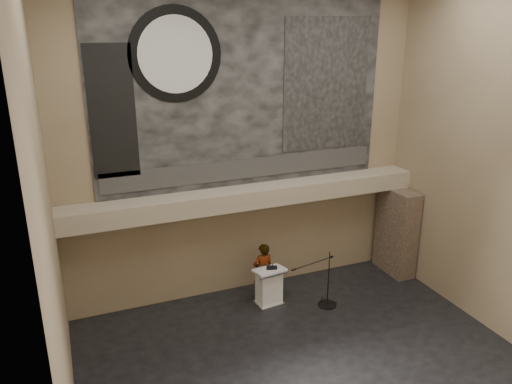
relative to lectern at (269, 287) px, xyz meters
name	(u,v)px	position (x,y,z in m)	size (l,w,h in m)	color
floor	(309,367)	(-0.21, -2.77, -0.55)	(10.00, 10.00, 0.00)	black
wall_back	(245,147)	(-0.21, 1.23, 3.70)	(10.00, 0.02, 8.50)	#816D51
wall_front	(464,281)	(-0.21, -6.77, 3.70)	(10.00, 0.02, 8.50)	#816D51
wall_left	(48,226)	(-5.21, -2.77, 3.70)	(0.02, 8.00, 8.50)	#816D51
wall_right	(503,165)	(4.79, -2.77, 3.70)	(0.02, 8.00, 8.50)	#816D51
soffit	(250,196)	(-0.21, 0.83, 2.40)	(10.00, 0.80, 0.50)	gray
sprinkler_left	(194,215)	(-1.81, 0.78, 2.12)	(0.04, 0.04, 0.06)	#B2893D
sprinkler_right	(313,198)	(1.69, 0.78, 2.12)	(0.04, 0.04, 0.06)	#B2893D
banner	(245,93)	(-0.21, 1.20, 5.15)	(8.00, 0.05, 5.00)	black
banner_text_strip	(246,168)	(-0.21, 1.16, 3.10)	(7.76, 0.02, 0.55)	#2C2C2C
banner_clock_rim	(176,55)	(-2.01, 1.16, 6.15)	(2.30, 2.30, 0.02)	black
banner_clock_face	(176,55)	(-2.01, 1.14, 6.15)	(1.84, 1.84, 0.02)	silver
banner_building_print	(326,85)	(2.19, 1.16, 5.25)	(2.60, 0.02, 3.60)	black
banner_brick_print	(112,113)	(-3.61, 1.16, 4.85)	(1.10, 0.02, 3.20)	black
stone_pier	(396,231)	(4.44, 0.38, 0.80)	(0.60, 1.40, 2.70)	#44352A
lectern	(269,287)	(0.00, 0.00, 0.00)	(0.87, 0.66, 1.14)	silver
binder	(272,268)	(0.08, 0.00, 0.56)	(0.29, 0.23, 0.04)	black
papers	(267,269)	(-0.08, 0.01, 0.55)	(0.19, 0.27, 0.01)	silver
speaker_person	(263,271)	(-0.01, 0.40, 0.28)	(0.61, 0.40, 1.67)	beige
mic_stand	(326,298)	(1.44, -0.65, -0.31)	(1.52, 0.55, 1.62)	black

